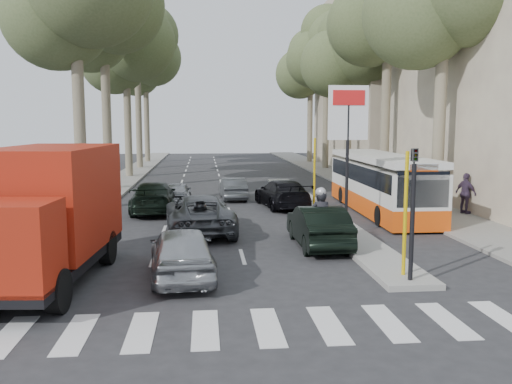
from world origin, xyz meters
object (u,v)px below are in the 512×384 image
red_truck (46,212)px  dark_hatchback (318,226)px  silver_hatchback (182,252)px  city_bus (380,182)px  motorcycle (320,219)px

red_truck → dark_hatchback: bearing=27.4°
silver_hatchback → city_bus: size_ratio=0.40×
dark_hatchback → city_bus: (4.40, 6.73, 0.75)m
city_bus → dark_hatchback: bearing=-122.2°
red_truck → city_bus: bearing=43.7°
silver_hatchback → motorcycle: size_ratio=1.74×
dark_hatchback → red_truck: bearing=21.8°
silver_hatchback → motorcycle: motorcycle is taller
dark_hatchback → city_bus: 8.08m
silver_hatchback → red_truck: red_truck is taller
city_bus → red_truck: bearing=-140.1°
dark_hatchback → red_truck: (-8.08, -3.37, 1.18)m
red_truck → motorcycle: size_ratio=2.84×
city_bus → motorcycle: (-4.32, -6.67, -0.52)m
dark_hatchback → red_truck: red_truck is taller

